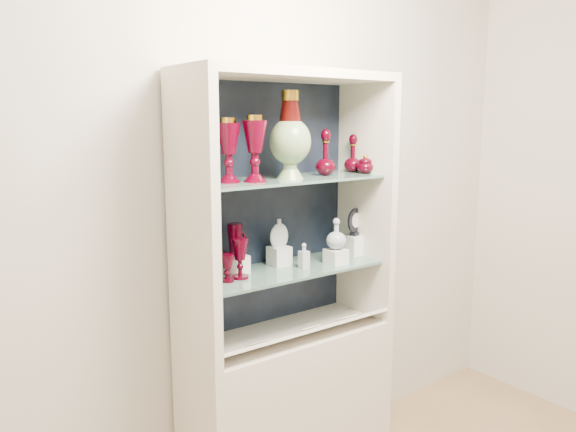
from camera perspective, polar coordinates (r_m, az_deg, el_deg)
wall_back at (r=2.69m, az=-2.80°, el=2.74°), size 3.50×0.02×2.80m
cabinet_base at (r=2.84m, az=0.00°, el=-18.73°), size 1.00×0.40×0.75m
cabinet_back_panel at (r=2.68m, az=-2.43°, el=1.09°), size 0.98×0.02×1.15m
cabinet_side_left at (r=2.27m, az=-9.74°, el=-0.62°), size 0.04×0.40×1.15m
cabinet_side_right at (r=2.83m, az=7.81°, el=1.49°), size 0.04×0.40×1.15m
cabinet_top_cap at (r=2.50m, az=0.00°, el=14.15°), size 1.00×0.40×0.04m
shelf_lower at (r=2.60m, az=-0.26°, el=-5.51°), size 0.92×0.34×0.01m
shelf_upper at (r=2.52m, az=-0.27°, el=3.74°), size 0.92×0.34×0.01m
label_ledge at (r=2.59m, az=1.49°, el=-11.77°), size 0.92×0.17×0.09m
label_card_0 at (r=2.45m, az=-3.13°, el=-12.69°), size 0.10×0.06×0.03m
label_card_1 at (r=2.60m, az=1.98°, el=-11.32°), size 0.10×0.06×0.03m
label_card_2 at (r=2.74m, az=5.87°, el=-10.21°), size 0.10×0.06×0.03m
label_card_3 at (r=2.45m, az=-3.08°, el=-12.67°), size 0.10×0.06×0.03m
pedestal_lamp_left at (r=2.35m, az=-6.04°, el=6.65°), size 0.11×0.11×0.27m
pedestal_lamp_right at (r=2.37m, az=-3.39°, el=6.84°), size 0.12×0.12×0.28m
enamel_urn at (r=2.48m, az=0.22°, el=8.22°), size 0.21×0.21×0.38m
ruby_decanter_a at (r=2.64m, az=3.84°, el=6.76°), size 0.12×0.12×0.24m
ruby_decanter_b at (r=2.82m, az=6.61°, el=6.47°), size 0.09×0.09×0.20m
lidded_bowl at (r=2.76m, az=7.84°, el=5.25°), size 0.10×0.10×0.09m
cobalt_goblet at (r=2.42m, az=-7.85°, el=-4.21°), size 0.09×0.09×0.20m
ruby_goblet_tall at (r=2.43m, az=-4.90°, el=-4.31°), size 0.07×0.07×0.18m
ruby_goblet_small at (r=2.40m, az=-6.17°, el=-5.28°), size 0.06×0.06×0.12m
riser_ruby_pitcher at (r=2.54m, az=-5.37°, el=-4.87°), size 0.10×0.10×0.08m
ruby_pitcher at (r=2.51m, az=-5.41°, el=-2.39°), size 0.12×0.08×0.14m
clear_square_bottle at (r=2.60m, az=1.63°, el=-4.05°), size 0.04×0.04×0.12m
riser_flat_flask at (r=2.65m, az=-0.90°, el=-4.07°), size 0.09×0.09×0.09m
flat_flask at (r=2.63m, az=-0.91°, el=-1.67°), size 0.10×0.05×0.14m
riser_clear_round_decanter at (r=2.69m, az=4.89°, el=-4.11°), size 0.09×0.09×0.07m
clear_round_decanter at (r=2.67m, az=4.92°, el=-1.89°), size 0.11×0.11×0.14m
riser_cameo_medallion at (r=2.87m, az=6.76°, el=-2.97°), size 0.08×0.08×0.10m
cameo_medallion at (r=2.84m, az=6.81°, el=-0.56°), size 0.13×0.08×0.14m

